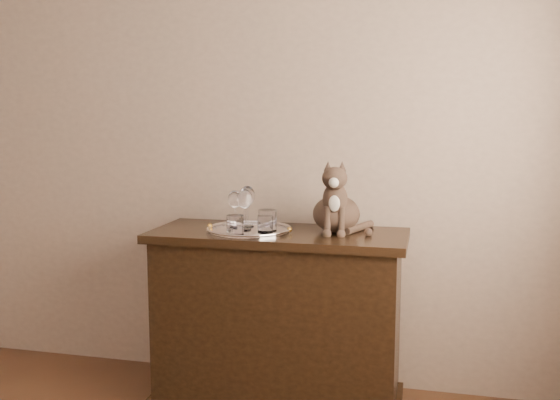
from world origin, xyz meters
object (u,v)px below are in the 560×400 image
(tumbler_b, at_px, (235,225))
(tray, at_px, (249,230))
(tumbler_c, at_px, (267,220))
(tumbler_a, at_px, (265,224))
(wine_glass_b, at_px, (247,206))
(cat, at_px, (337,196))
(wine_glass_a, at_px, (235,209))
(sideboard, at_px, (278,319))
(wine_glass_d, at_px, (245,209))

(tumbler_b, bearing_deg, tray, 77.90)
(tumbler_c, bearing_deg, tumbler_a, -87.81)
(wine_glass_b, height_order, tumbler_c, wine_glass_b)
(tumbler_a, xyz_separation_m, tumbler_b, (-0.12, -0.07, 0.00))
(tumbler_b, xyz_separation_m, cat, (0.43, 0.22, 0.12))
(tray, relative_size, wine_glass_b, 2.02)
(tray, height_order, wine_glass_a, wine_glass_a)
(tray, bearing_deg, sideboard, 12.62)
(tumbler_c, height_order, cat, cat)
(tray, distance_m, cat, 0.44)
(tray, bearing_deg, wine_glass_d, -154.47)
(tray, height_order, tumbler_a, tumbler_a)
(sideboard, relative_size, tumbler_a, 15.06)
(wine_glass_b, height_order, wine_glass_d, wine_glass_b)
(wine_glass_b, bearing_deg, tumbler_b, -88.66)
(tumbler_a, xyz_separation_m, cat, (0.30, 0.15, 0.12))
(tray, distance_m, wine_glass_a, 0.14)
(sideboard, relative_size, cat, 3.53)
(sideboard, distance_m, wine_glass_d, 0.55)
(wine_glass_d, bearing_deg, wine_glass_a, 136.83)
(sideboard, relative_size, tray, 3.00)
(wine_glass_b, bearing_deg, sideboard, -16.58)
(wine_glass_d, xyz_separation_m, cat, (0.42, 0.10, 0.07))
(tumbler_a, bearing_deg, tumbler_c, 92.19)
(wine_glass_b, bearing_deg, wine_glass_d, -81.47)
(tumbler_a, relative_size, cat, 0.23)
(wine_glass_b, bearing_deg, tumbler_a, -47.67)
(wine_glass_d, bearing_deg, tray, 25.53)
(cat, bearing_deg, tumbler_b, -156.88)
(wine_glass_d, bearing_deg, wine_glass_b, 98.53)
(sideboard, xyz_separation_m, cat, (0.26, 0.06, 0.59))
(wine_glass_a, bearing_deg, cat, 4.43)
(tumbler_a, bearing_deg, tumbler_b, -149.98)
(sideboard, distance_m, tumbler_a, 0.48)
(tumbler_a, bearing_deg, wine_glass_a, 147.89)
(tumbler_c, relative_size, cat, 0.29)
(tray, xyz_separation_m, tumbler_c, (0.09, -0.01, 0.05))
(sideboard, xyz_separation_m, tumbler_b, (-0.16, -0.16, 0.48))
(wine_glass_a, height_order, wine_glass_b, wine_glass_b)
(cat, bearing_deg, wine_glass_b, 177.39)
(wine_glass_a, distance_m, tumbler_c, 0.19)
(wine_glass_b, bearing_deg, tumbler_c, -35.75)
(tray, bearing_deg, wine_glass_b, 112.20)
(wine_glass_b, relative_size, tumbler_c, 2.01)
(tray, distance_m, wine_glass_b, 0.13)
(sideboard, xyz_separation_m, tumbler_c, (-0.04, -0.04, 0.48))
(tumbler_a, xyz_separation_m, tumbler_c, (-0.00, 0.05, 0.01))
(wine_glass_d, bearing_deg, tumbler_c, -0.32)
(tumbler_b, bearing_deg, wine_glass_d, 85.97)
(wine_glass_b, xyz_separation_m, cat, (0.43, 0.01, 0.06))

